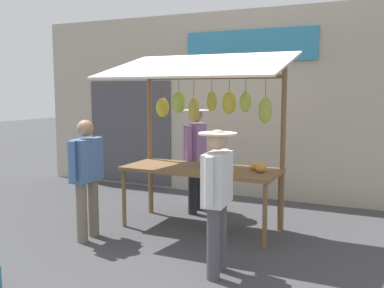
{
  "coord_description": "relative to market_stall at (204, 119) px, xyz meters",
  "views": [
    {
      "loc": [
        -2.44,
        5.55,
        1.96
      ],
      "look_at": [
        0.0,
        0.3,
        1.25
      ],
      "focal_mm": 40.84,
      "sensor_mm": 36.0,
      "label": 1
    }
  ],
  "objects": [
    {
      "name": "ground_plane",
      "position": [
        0.01,
        0.07,
        -1.56
      ],
      "size": [
        40.0,
        40.0,
        0.0
      ],
      "primitive_type": "plane",
      "color": "#424244"
    },
    {
      "name": "street_backdrop",
      "position": [
        0.06,
        -2.13,
        0.14
      ],
      "size": [
        9.0,
        0.3,
        3.4
      ],
      "color": "#B2A893",
      "rests_on": "ground"
    },
    {
      "name": "market_stall",
      "position": [
        0.0,
        0.0,
        0.0
      ],
      "size": [
        2.5,
        1.46,
        2.5
      ],
      "color": "brown",
      "rests_on": "ground"
    },
    {
      "name": "vendor_with_sunhat",
      "position": [
        0.44,
        -0.68,
        -0.55
      ],
      "size": [
        0.44,
        0.71,
        1.69
      ],
      "rotation": [
        0.0,
        0.0,
        1.68
      ],
      "color": "#232328",
      "rests_on": "ground"
    },
    {
      "name": "shopper_with_shopping_bag",
      "position": [
        -0.78,
        1.44,
        -0.65
      ],
      "size": [
        0.4,
        0.67,
        1.56
      ],
      "rotation": [
        0.0,
        0.0,
        -1.48
      ],
      "color": "#4C4C51",
      "rests_on": "ground"
    },
    {
      "name": "shopper_in_grey_tee",
      "position": [
        1.19,
        1.11,
        -0.65
      ],
      "size": [
        0.25,
        0.68,
        1.59
      ],
      "rotation": [
        0.0,
        0.0,
        -1.51
      ],
      "color": "#726656",
      "rests_on": "ground"
    }
  ]
}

